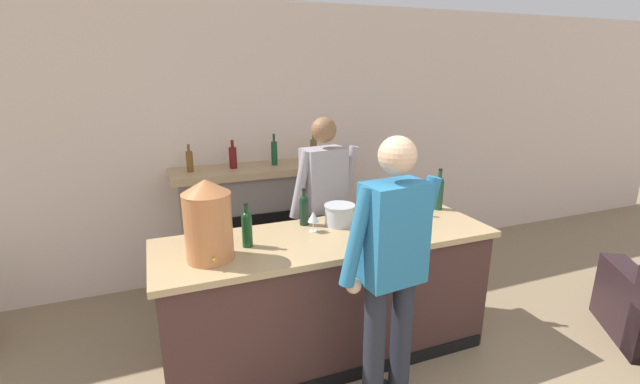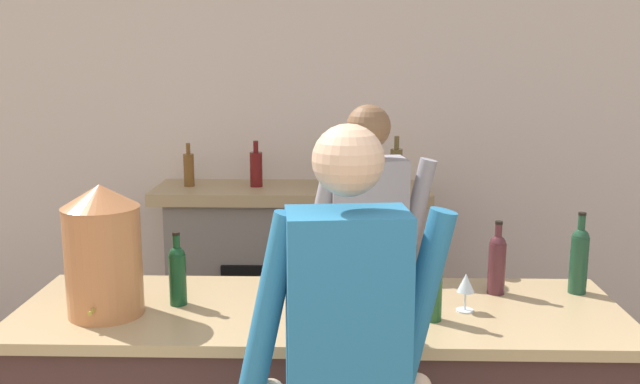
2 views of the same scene
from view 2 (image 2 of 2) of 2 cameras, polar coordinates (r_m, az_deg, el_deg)
wall_back_panel at (r=4.41m, az=1.38°, el=3.21°), size 12.00×0.07×2.75m
fireplace_stone at (r=4.34m, az=-2.19°, el=-7.26°), size 1.60×0.52×1.51m
person_customer at (r=2.25m, az=2.12°, el=-15.07°), size 0.66×0.33×1.79m
person_bartender at (r=3.48m, az=3.77°, el=-5.87°), size 0.65×0.35×1.75m
copper_dispenser at (r=2.88m, az=-16.97°, el=-4.45°), size 0.30×0.34×0.52m
ice_bucket_steel at (r=3.04m, az=3.22°, el=-6.69°), size 0.24×0.24×0.16m
wine_bottle_cabernet_heavy at (r=3.12m, az=-1.44°, el=-5.25°), size 0.07×0.07×0.29m
wine_bottle_merlot_tall at (r=3.11m, az=13.98°, el=-5.42°), size 0.07×0.07×0.32m
wine_bottle_burgundy_dark at (r=3.22m, az=20.02°, el=-4.94°), size 0.08×0.08×0.35m
wine_bottle_rose_blush at (r=2.95m, az=-11.33°, el=-6.34°), size 0.07×0.07×0.30m
wine_bottle_chardonnay_pale at (r=2.76m, az=9.07°, el=-7.42°), size 0.07×0.07×0.31m
wine_bottle_port_short at (r=2.61m, az=4.34°, el=-8.49°), size 0.07×0.07×0.31m
wine_glass_mid_counter at (r=2.97m, az=-1.34°, el=-6.46°), size 0.08×0.08×0.15m
wine_glass_front_right at (r=2.89m, az=11.59°, el=-7.29°), size 0.07×0.07×0.16m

